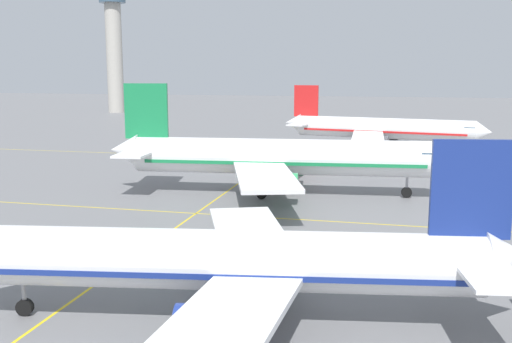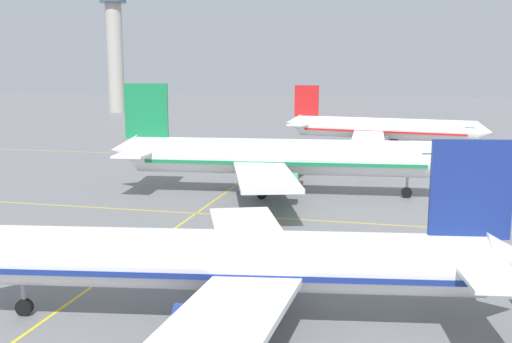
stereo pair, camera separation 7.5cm
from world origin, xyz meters
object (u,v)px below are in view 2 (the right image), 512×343
at_px(airliner_third_row, 381,129).
at_px(control_tower, 114,41).
at_px(airliner_second_row, 278,157).
at_px(airliner_front_gate, 230,261).

bearing_deg(airliner_third_row, control_tower, 139.28).
xyz_separation_m(airliner_second_row, control_tower, (-77.35, 115.10, 18.90)).
bearing_deg(airliner_front_gate, control_tower, 118.68).
distance_m(airliner_front_gate, airliner_third_row, 73.95).
relative_size(airliner_second_row, airliner_third_row, 1.11).
xyz_separation_m(airliner_third_row, control_tower, (-87.32, 75.16, 19.31)).
bearing_deg(airliner_third_row, airliner_second_row, -104.02).
relative_size(airliner_third_row, control_tower, 0.89).
height_order(airliner_second_row, control_tower, control_tower).
bearing_deg(airliner_second_row, control_tower, 123.90).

